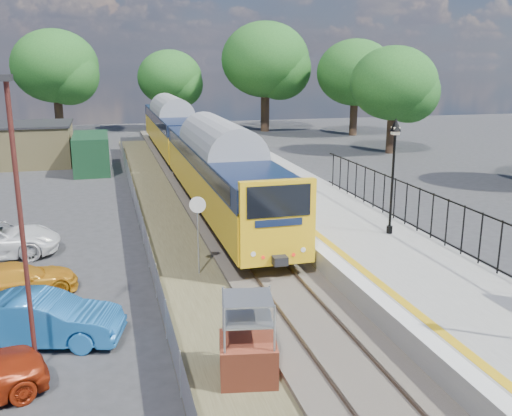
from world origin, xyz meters
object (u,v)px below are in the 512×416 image
object	(u,v)px
victorian_lamp_north	(394,149)
train	(189,142)
car_yellow	(15,281)
brick_plinth	(248,340)
speed_sign	(198,222)
carpark_lamp	(20,212)
car_blue	(42,319)

from	to	relation	value
victorian_lamp_north	train	xyz separation A→B (m)	(-5.30, 18.47, -1.96)
train	car_yellow	size ratio (longest dim) A/B	10.28
brick_plinth	speed_sign	xyz separation A→B (m)	(-0.00, 7.33, 0.97)
carpark_lamp	car_yellow	size ratio (longest dim) A/B	1.85
car_blue	train	bearing A→B (deg)	-3.81
victorian_lamp_north	speed_sign	world-z (taller)	victorian_lamp_north
brick_plinth	car_blue	xyz separation A→B (m)	(-5.03, 3.28, -0.35)
brick_plinth	speed_sign	world-z (taller)	speed_sign
brick_plinth	car_blue	distance (m)	6.01
car_yellow	carpark_lamp	bearing A→B (deg)	176.71
speed_sign	train	bearing A→B (deg)	97.09
victorian_lamp_north	carpark_lamp	distance (m)	14.16
brick_plinth	carpark_lamp	size ratio (longest dim) A/B	0.30
speed_sign	car_blue	size ratio (longest dim) A/B	0.68
train	brick_plinth	bearing A→B (deg)	-95.47
car_blue	brick_plinth	bearing A→B (deg)	-108.68
brick_plinth	car_blue	bearing A→B (deg)	146.89
brick_plinth	car_yellow	distance (m)	9.30
carpark_lamp	victorian_lamp_north	bearing A→B (deg)	24.50
brick_plinth	car_blue	world-z (taller)	brick_plinth
car_blue	car_yellow	world-z (taller)	car_blue
brick_plinth	speed_sign	size ratio (longest dim) A/B	0.75
victorian_lamp_north	carpark_lamp	bearing A→B (deg)	-155.50
victorian_lamp_north	car_yellow	world-z (taller)	victorian_lamp_north
speed_sign	car_yellow	world-z (taller)	speed_sign
victorian_lamp_north	speed_sign	bearing A→B (deg)	-177.73
train	car_yellow	bearing A→B (deg)	-114.39
victorian_lamp_north	brick_plinth	xyz separation A→B (m)	(-7.80, -7.64, -3.24)
carpark_lamp	car_yellow	bearing A→B (deg)	102.26
brick_plinth	carpark_lamp	xyz separation A→B (m)	(-5.08, 1.77, 3.10)
train	car_blue	bearing A→B (deg)	-108.25
brick_plinth	victorian_lamp_north	bearing A→B (deg)	44.42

